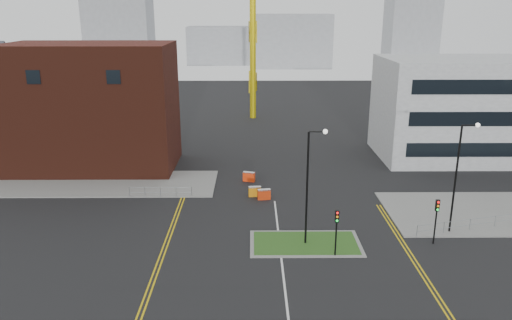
{
  "coord_description": "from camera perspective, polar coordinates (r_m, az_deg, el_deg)",
  "views": [
    {
      "loc": [
        -2.11,
        -27.22,
        17.57
      ],
      "look_at": [
        -1.8,
        14.07,
        5.0
      ],
      "focal_mm": 35.0,
      "sensor_mm": 36.0,
      "label": 1
    }
  ],
  "objects": [
    {
      "name": "streetlamp_island",
      "position": [
        37.51,
        6.22,
        -2.09
      ],
      "size": [
        1.46,
        0.36,
        9.18
      ],
      "color": "black",
      "rests_on": "ground"
    },
    {
      "name": "yellow_left_a",
      "position": [
        41.73,
        -10.0,
        -8.24
      ],
      "size": [
        0.12,
        24.0,
        0.01
      ],
      "primitive_type": "cube",
      "color": "gold",
      "rests_on": "ground"
    },
    {
      "name": "streetlamp_right_near",
      "position": [
        42.42,
        22.23,
        -1.02
      ],
      "size": [
        1.46,
        0.36,
        9.18
      ],
      "color": "black",
      "rests_on": "ground"
    },
    {
      "name": "traffic_light_right",
      "position": [
        40.78,
        19.95,
        -5.73
      ],
      "size": [
        0.28,
        0.33,
        3.65
      ],
      "color": "black",
      "rests_on": "ground"
    },
    {
      "name": "skyline_b",
      "position": [
        157.97,
        4.08,
        13.42
      ],
      "size": [
        24.0,
        12.0,
        16.0
      ],
      "primitive_type": "cube",
      "color": "gray",
      "rests_on": "ground"
    },
    {
      "name": "yellow_left_b",
      "position": [
        41.68,
        -9.59,
        -8.25
      ],
      "size": [
        0.12,
        24.0,
        0.01
      ],
      "primitive_type": "cube",
      "color": "gold",
      "rests_on": "ground"
    },
    {
      "name": "centre_line",
      "position": [
        34.15,
        3.27,
        -14.05
      ],
      "size": [
        0.15,
        30.0,
        0.01
      ],
      "primitive_type": "cube",
      "color": "silver",
      "rests_on": "ground"
    },
    {
      "name": "pavement_left",
      "position": [
        55.22,
        -19.33,
        -2.55
      ],
      "size": [
        28.0,
        8.0,
        0.12
      ],
      "primitive_type": "cube",
      "color": "slate",
      "rests_on": "ground"
    },
    {
      "name": "traffic_light_island",
      "position": [
        36.94,
        9.2,
        -7.27
      ],
      "size": [
        0.28,
        0.33,
        3.65
      ],
      "color": "black",
      "rests_on": "ground"
    },
    {
      "name": "yellow_right_a",
      "position": [
        39.33,
        17.08,
        -10.41
      ],
      "size": [
        0.12,
        20.0,
        0.01
      ],
      "primitive_type": "cube",
      "color": "gold",
      "rests_on": "ground"
    },
    {
      "name": "barrier_mid",
      "position": [
        52.74,
        -0.81,
        -1.88
      ],
      "size": [
        1.31,
        0.76,
        1.05
      ],
      "color": "#FC380E",
      "rests_on": "ground"
    },
    {
      "name": "railing_left",
      "position": [
        49.06,
        -10.87,
        -3.45
      ],
      "size": [
        6.05,
        0.05,
        1.1
      ],
      "color": "gray",
      "rests_on": "ground"
    },
    {
      "name": "skyline_c",
      "position": [
        159.38,
        17.37,
        14.91
      ],
      "size": [
        14.0,
        12.0,
        28.0
      ],
      "primitive_type": "cube",
      "color": "gray",
      "rests_on": "ground"
    },
    {
      "name": "skyline_d",
      "position": [
        167.72,
        -2.51,
        12.96
      ],
      "size": [
        30.0,
        12.0,
        12.0
      ],
      "primitive_type": "cube",
      "color": "gray",
      "rests_on": "ground"
    },
    {
      "name": "yellow_right_b",
      "position": [
        39.42,
        17.5,
        -10.38
      ],
      "size": [
        0.12,
        20.0,
        0.01
      ],
      "primitive_type": "cube",
      "color": "gold",
      "rests_on": "ground"
    },
    {
      "name": "office_block",
      "position": [
        66.54,
        24.69,
        5.38
      ],
      "size": [
        25.0,
        12.2,
        12.0
      ],
      "color": "#A4A6A9",
      "rests_on": "ground"
    },
    {
      "name": "ground",
      "position": [
        32.46,
        3.49,
        -15.87
      ],
      "size": [
        200.0,
        200.0,
        0.0
      ],
      "primitive_type": "plane",
      "color": "black",
      "rests_on": "ground"
    },
    {
      "name": "skyline_a",
      "position": [
        152.16,
        -15.31,
        13.88
      ],
      "size": [
        18.0,
        12.0,
        22.0
      ],
      "primitive_type": "cube",
      "color": "gray",
      "rests_on": "ground"
    },
    {
      "name": "island_kerb",
      "position": [
        39.55,
        5.65,
        -9.47
      ],
      "size": [
        8.6,
        4.6,
        0.08
      ],
      "primitive_type": "cube",
      "color": "slate",
      "rests_on": "ground"
    },
    {
      "name": "barrier_right",
      "position": [
        47.85,
        0.93,
        -3.9
      ],
      "size": [
        1.27,
        0.58,
        1.03
      ],
      "color": "red",
      "rests_on": "ground"
    },
    {
      "name": "grass_island",
      "position": [
        39.54,
        5.65,
        -9.44
      ],
      "size": [
        8.0,
        4.0,
        0.12
      ],
      "primitive_type": "cube",
      "color": "#294F1A",
      "rests_on": "ground"
    },
    {
      "name": "brick_building",
      "position": [
        59.99,
        -20.88,
        5.53
      ],
      "size": [
        24.2,
        10.07,
        14.24
      ],
      "color": "#481C12",
      "rests_on": "ground"
    },
    {
      "name": "barrier_left",
      "position": [
        48.62,
        -0.14,
        -3.56
      ],
      "size": [
        1.23,
        0.51,
        1.01
      ],
      "color": "orange",
      "rests_on": "ground"
    }
  ]
}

